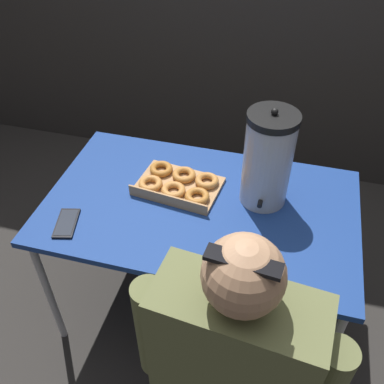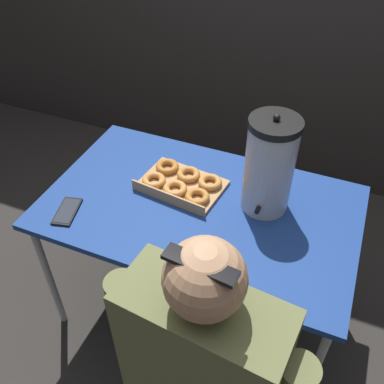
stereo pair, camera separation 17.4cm
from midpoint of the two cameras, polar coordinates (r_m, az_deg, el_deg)
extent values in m
plane|color=#2D2B28|center=(2.33, -1.35, -14.70)|extent=(12.00, 12.00, 0.00)
cube|color=navy|center=(1.78, -1.71, -2.09)|extent=(1.29, 0.78, 0.03)
cylinder|color=#ADADB2|center=(2.07, -20.90, -12.64)|extent=(0.03, 0.03, 0.69)
cylinder|color=#ADADB2|center=(1.83, 14.80, -20.95)|extent=(0.03, 0.03, 0.69)
cylinder|color=#ADADB2|center=(2.44, -12.85, -0.23)|extent=(0.03, 0.03, 0.69)
cylinder|color=#ADADB2|center=(2.25, 15.90, -5.43)|extent=(0.03, 0.03, 0.69)
cube|color=tan|center=(1.85, -4.50, 0.69)|extent=(0.38, 0.28, 0.02)
cube|color=tan|center=(1.76, -6.15, -1.00)|extent=(0.35, 0.05, 0.04)
torus|color=#BF7D3B|center=(1.84, -8.25, 0.98)|extent=(0.14, 0.14, 0.03)
torus|color=#C17E3C|center=(1.80, -5.27, 0.11)|extent=(0.11, 0.11, 0.03)
torus|color=#B16F2C|center=(1.76, -2.13, -0.73)|extent=(0.13, 0.13, 0.03)
torus|color=#AD6B29|center=(1.92, -6.73, 2.96)|extent=(0.14, 0.14, 0.03)
torus|color=#B97634|center=(1.87, -3.74, 2.18)|extent=(0.14, 0.14, 0.03)
torus|color=#BE7C39|center=(1.84, -0.66, 1.38)|extent=(0.13, 0.13, 0.03)
cylinder|color=#B7B7BC|center=(1.69, 7.12, 3.81)|extent=(0.19, 0.19, 0.38)
cylinder|color=black|center=(1.58, 7.74, 9.67)|extent=(0.20, 0.20, 0.03)
sphere|color=black|center=(1.56, 7.82, 10.47)|extent=(0.03, 0.03, 0.03)
cylinder|color=black|center=(1.69, 6.22, -1.46)|extent=(0.02, 0.05, 0.02)
cube|color=black|center=(1.79, -19.11, -4.10)|extent=(0.11, 0.17, 0.01)
cube|color=#2D333D|center=(1.78, -19.15, -3.97)|extent=(0.10, 0.15, 0.00)
cube|color=#60663D|center=(1.34, 1.59, -20.87)|extent=(0.49, 0.26, 0.53)
sphere|color=tan|center=(1.02, 1.98, -11.30)|extent=(0.21, 0.21, 0.21)
cube|color=black|center=(0.95, 1.58, -9.53)|extent=(0.18, 0.06, 0.01)
cylinder|color=#60663D|center=(1.42, -9.05, -17.79)|extent=(0.10, 0.10, 0.43)
camera|label=1|loc=(0.09, -92.87, -2.54)|focal=40.00mm
camera|label=2|loc=(0.09, 87.13, 2.54)|focal=40.00mm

